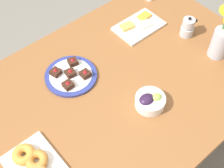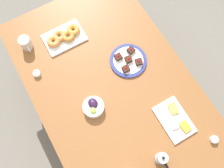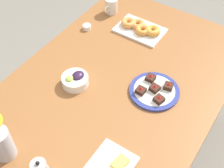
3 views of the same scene
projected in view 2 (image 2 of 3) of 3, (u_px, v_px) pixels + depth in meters
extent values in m
plane|color=slate|center=(112.00, 111.00, 2.33)|extent=(6.00, 6.00, 0.00)
cube|color=brown|center=(112.00, 87.00, 1.65)|extent=(1.60, 1.00, 0.04)
cube|color=brown|center=(28.00, 55.00, 2.14)|extent=(0.07, 0.07, 0.70)
cube|color=brown|center=(113.00, 13.00, 2.28)|extent=(0.07, 0.07, 0.70)
cube|color=brown|center=(208.00, 155.00, 1.87)|extent=(0.07, 0.07, 0.70)
cylinder|color=beige|center=(26.00, 43.00, 1.68)|extent=(0.08, 0.08, 0.10)
cylinder|color=brown|center=(24.00, 40.00, 1.64)|extent=(0.07, 0.07, 0.00)
torus|color=beige|center=(29.00, 49.00, 1.67)|extent=(0.05, 0.01, 0.05)
cylinder|color=white|center=(94.00, 107.00, 1.56)|extent=(0.13, 0.13, 0.05)
ellipsoid|color=#2D1938|center=(93.00, 104.00, 1.55)|extent=(0.07, 0.06, 0.04)
ellipsoid|color=#9EC14C|center=(93.00, 111.00, 1.53)|extent=(0.05, 0.04, 0.04)
cube|color=white|center=(174.00, 120.00, 1.56)|extent=(0.26, 0.17, 0.01)
cube|color=#EFB74C|center=(173.00, 109.00, 1.56)|extent=(0.08, 0.06, 0.02)
cube|color=white|center=(174.00, 124.00, 1.53)|extent=(0.08, 0.06, 0.01)
cube|color=orange|center=(185.00, 127.00, 1.53)|extent=(0.07, 0.06, 0.01)
cube|color=white|center=(64.00, 38.00, 1.75)|extent=(0.19, 0.28, 0.01)
torus|color=#DB8541|center=(54.00, 41.00, 1.71)|extent=(0.10, 0.10, 0.04)
torus|color=#D98440|center=(59.00, 36.00, 1.72)|extent=(0.12, 0.12, 0.03)
torus|color=orange|center=(68.00, 36.00, 1.72)|extent=(0.09, 0.09, 0.03)
torus|color=gold|center=(73.00, 30.00, 1.74)|extent=(0.11, 0.11, 0.04)
cylinder|color=white|center=(214.00, 139.00, 1.51)|extent=(0.05, 0.05, 0.03)
cylinder|color=#C68923|center=(215.00, 139.00, 1.50)|extent=(0.04, 0.04, 0.01)
cylinder|color=white|center=(37.00, 74.00, 1.65)|extent=(0.05, 0.05, 0.03)
cylinder|color=maroon|center=(37.00, 73.00, 1.64)|extent=(0.04, 0.04, 0.01)
cylinder|color=navy|center=(128.00, 61.00, 1.69)|extent=(0.25, 0.25, 0.01)
cylinder|color=white|center=(128.00, 61.00, 1.69)|extent=(0.20, 0.20, 0.01)
cube|color=#381E14|center=(131.00, 50.00, 1.69)|extent=(0.05, 0.05, 0.02)
cone|color=red|center=(131.00, 49.00, 1.67)|extent=(0.02, 0.02, 0.01)
cube|color=#381E14|center=(139.00, 62.00, 1.66)|extent=(0.05, 0.05, 0.02)
cone|color=red|center=(139.00, 61.00, 1.64)|extent=(0.02, 0.02, 0.01)
cube|color=#381E14|center=(118.00, 57.00, 1.67)|extent=(0.04, 0.04, 0.02)
cone|color=red|center=(118.00, 56.00, 1.66)|extent=(0.02, 0.02, 0.01)
cube|color=#381E14|center=(126.00, 69.00, 1.65)|extent=(0.05, 0.05, 0.02)
cone|color=red|center=(126.00, 68.00, 1.63)|extent=(0.02, 0.02, 0.01)
cube|color=#381E14|center=(128.00, 59.00, 1.67)|extent=(0.05, 0.05, 0.02)
cone|color=red|center=(129.00, 58.00, 1.65)|extent=(0.02, 0.02, 0.01)
cylinder|color=#B7B7BC|center=(161.00, 159.00, 1.46)|extent=(0.07, 0.07, 0.05)
cylinder|color=#B7B7BC|center=(162.00, 158.00, 1.43)|extent=(0.05, 0.05, 0.01)
cylinder|color=#B7B7BC|center=(162.00, 158.00, 1.41)|extent=(0.06, 0.06, 0.04)
sphere|color=black|center=(163.00, 158.00, 1.38)|extent=(0.02, 0.02, 0.02)
cube|color=black|center=(167.00, 167.00, 1.41)|extent=(0.04, 0.01, 0.01)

